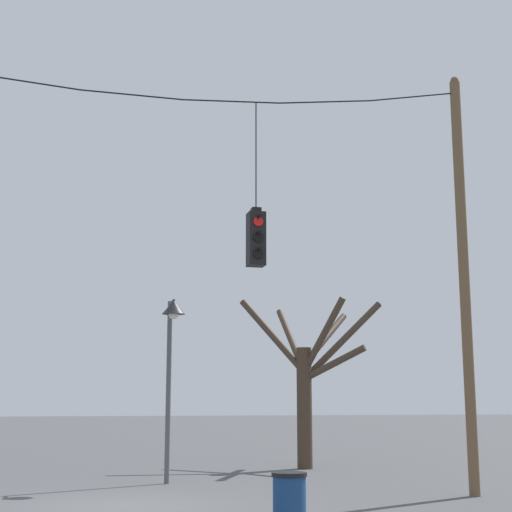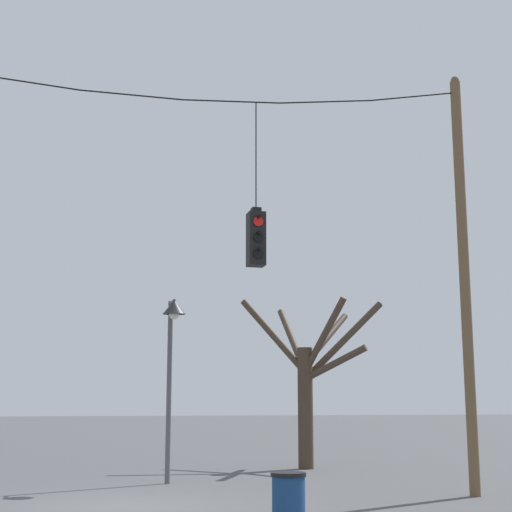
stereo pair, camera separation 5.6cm
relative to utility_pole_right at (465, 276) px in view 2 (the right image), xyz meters
The scene contains 7 objects.
ground_plane 8.47m from the utility_pole_right, behind, with size 200.00×200.00×0.00m, color #4C4C4F.
utility_pole_right is the anchor object (origin of this frame).
span_wire 8.04m from the utility_pole_right, behind, with size 14.32×0.03×0.80m.
traffic_light_near_left_pole 4.65m from the utility_pole_right, behind, with size 0.34×0.58×3.45m.
street_lamp 6.91m from the utility_pole_right, 147.21° to the left, with size 0.55×0.94×4.32m.
bare_tree 7.76m from the utility_pole_right, 98.07° to the left, with size 4.19×3.92×5.01m.
trash_bin 7.26m from the utility_pole_right, 145.84° to the right, with size 0.53×0.53×0.85m.
Camera 2 is at (-1.22, -15.10, 1.88)m, focal length 55.00 mm.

